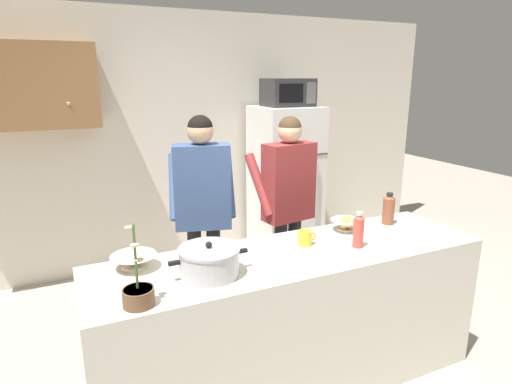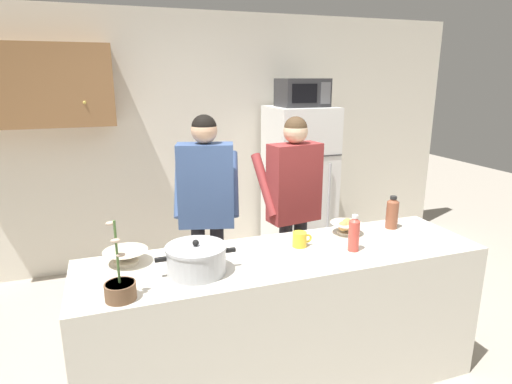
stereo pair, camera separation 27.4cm
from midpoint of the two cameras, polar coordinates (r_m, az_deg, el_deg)
ground_plane at (r=3.12m, az=6.44°, el=-23.92°), size 14.00×14.00×0.00m
back_wall_unit at (r=4.54m, az=-8.65°, el=7.77°), size 6.00×0.48×2.60m
kitchen_island at (r=2.86m, az=6.72°, el=-16.73°), size 2.48×0.68×0.92m
refrigerator at (r=4.65m, az=7.41°, el=0.91°), size 0.64×0.68×1.66m
microwave at (r=4.49m, az=7.97°, el=12.95°), size 0.48×0.37×0.28m
person_near_pot at (r=3.35m, az=-4.31°, el=-0.54°), size 0.59×0.52×1.69m
person_by_sink at (r=3.53m, az=7.23°, el=-0.16°), size 0.55×0.48×1.66m
cooking_pot at (r=2.37m, az=-4.63°, el=-8.96°), size 0.44×0.33×0.19m
coffee_mug at (r=2.75m, az=8.75°, el=-6.30°), size 0.13×0.09×0.10m
bread_bowl at (r=3.02m, az=14.46°, el=-4.54°), size 0.22×0.22×0.10m
empty_bowl at (r=2.56m, az=-14.00°, el=-8.31°), size 0.25×0.25×0.08m
bottle_near_edge at (r=2.73m, az=15.74°, el=-5.37°), size 0.07×0.07×0.23m
bottle_mid_counter at (r=3.21m, az=20.03°, el=-2.63°), size 0.08×0.08×0.24m
potted_orchid at (r=2.17m, az=-14.13°, el=-12.36°), size 0.15×0.15×0.41m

